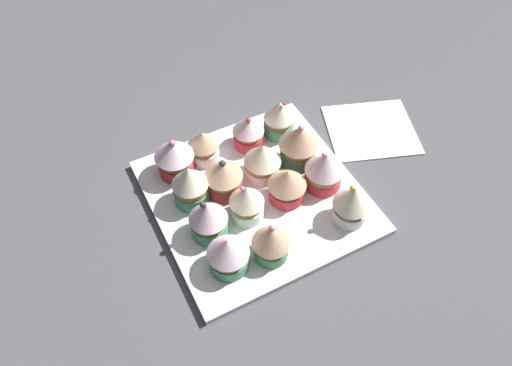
{
  "coord_description": "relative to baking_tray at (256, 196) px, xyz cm",
  "views": [
    {
      "loc": [
        -22.84,
        -43.71,
        66.71
      ],
      "look_at": [
        0.0,
        0.0,
        4.2
      ],
      "focal_mm": 34.76,
      "sensor_mm": 36.0,
      "label": 1
    }
  ],
  "objects": [
    {
      "name": "napkin",
      "position": [
        26.46,
        4.13,
        -0.3
      ],
      "size": [
        19.95,
        19.01,
        0.6
      ],
      "primitive_type": "cube",
      "rotation": [
        0.0,
        0.0,
        -0.35
      ],
      "color": "white",
      "rests_on": "ground_plane"
    },
    {
      "name": "cupcake_6",
      "position": [
        10.84,
        -3.22,
        4.47
      ],
      "size": [
        6.37,
        6.37,
        7.75
      ],
      "color": "#D1333D",
      "rests_on": "baking_tray"
    },
    {
      "name": "cupcake_9",
      "position": [
        3.03,
        3.48,
        4.15
      ],
      "size": [
        6.29,
        6.29,
        6.99
      ],
      "color": "white",
      "rests_on": "baking_tray"
    },
    {
      "name": "cupcake_3",
      "position": [
        -9.77,
        -3.17,
        4.35
      ],
      "size": [
        5.98,
        5.98,
        7.63
      ],
      "color": "#4C9E6B",
      "rests_on": "baking_tray"
    },
    {
      "name": "baking_tray",
      "position": [
        0.0,
        0.0,
        0.0
      ],
      "size": [
        32.81,
        32.81,
        1.2
      ],
      "color": "silver",
      "rests_on": "ground_plane"
    },
    {
      "name": "cupcake_0",
      "position": [
        -9.67,
        -9.82,
        4.13
      ],
      "size": [
        6.27,
        6.27,
        6.82
      ],
      "color": "#4C9E6B",
      "rests_on": "baking_tray"
    },
    {
      "name": "ground_plane",
      "position": [
        0.0,
        0.0,
        -2.1
      ],
      "size": [
        180.0,
        180.0,
        3.0
      ],
      "primitive_type": "cube",
      "color": "#4C4C51"
    },
    {
      "name": "cupcake_11",
      "position": [
        -9.72,
        10.62,
        4.53
      ],
      "size": [
        6.63,
        6.63,
        7.79
      ],
      "color": "#D1333D",
      "rests_on": "baking_tray"
    },
    {
      "name": "cupcake_7",
      "position": [
        -9.72,
        3.88,
        4.59
      ],
      "size": [
        5.86,
        5.86,
        7.9
      ],
      "color": "#4C9E6B",
      "rests_on": "baking_tray"
    },
    {
      "name": "cupcake_14",
      "position": [
        10.17,
        10.62,
        4.38
      ],
      "size": [
        5.48,
        5.48,
        7.63
      ],
      "color": "#4C9E6B",
      "rests_on": "baking_tray"
    },
    {
      "name": "cupcake_2",
      "position": [
        10.92,
        -10.92,
        4.59
      ],
      "size": [
        5.93,
        5.93,
        7.87
      ],
      "color": "white",
      "rests_on": "baking_tray"
    },
    {
      "name": "cupcake_12",
      "position": [
        -4.27,
        11.27,
        3.78
      ],
      "size": [
        5.36,
        5.36,
        6.24
      ],
      "color": "white",
      "rests_on": "baking_tray"
    },
    {
      "name": "cupcake_8",
      "position": [
        -4.31,
        3.05,
        4.23
      ],
      "size": [
        6.32,
        6.32,
        7.38
      ],
      "color": "#D1333D",
      "rests_on": "baking_tray"
    },
    {
      "name": "cupcake_10",
      "position": [
        9.68,
        3.08,
        5.02
      ],
      "size": [
        6.73,
        6.73,
        8.66
      ],
      "color": "#4C9E6B",
      "rests_on": "baking_tray"
    },
    {
      "name": "cupcake_5",
      "position": [
        4.11,
        -2.83,
        4.03
      ],
      "size": [
        6.3,
        6.3,
        6.51
      ],
      "color": "#D1333D",
      "rests_on": "baking_tray"
    },
    {
      "name": "cupcake_1",
      "position": [
        -3.29,
        -11.06,
        4.12
      ],
      "size": [
        5.79,
        5.79,
        7.05
      ],
      "color": "#4C9E6B",
      "rests_on": "baking_tray"
    },
    {
      "name": "cupcake_4",
      "position": [
        -3.17,
        -2.9,
        4.14
      ],
      "size": [
        5.55,
        5.55,
        7.22
      ],
      "color": "white",
      "rests_on": "baking_tray"
    },
    {
      "name": "cupcake_13",
      "position": [
        4.1,
        10.73,
        3.86
      ],
      "size": [
        5.56,
        5.56,
        6.62
      ],
      "color": "#D1333D",
      "rests_on": "baking_tray"
    }
  ]
}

